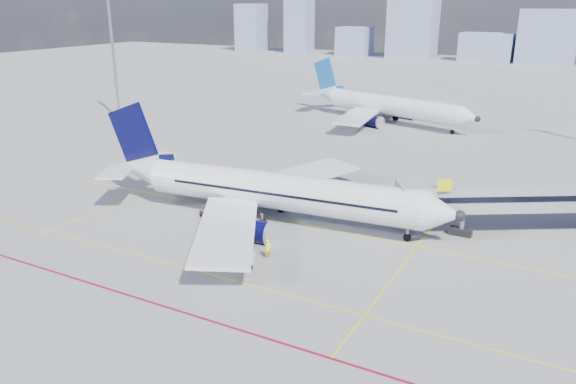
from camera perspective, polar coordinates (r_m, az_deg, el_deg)
name	(u,v)px	position (r m, az deg, el deg)	size (l,w,h in m)	color
ground	(247,248)	(53.25, -4.15, -5.74)	(420.00, 420.00, 0.00)	gray
apron_markings	(218,263)	(50.62, -7.08, -7.20)	(90.00, 35.12, 0.01)	#D6CE0B
jet_bridge	(540,198)	(60.54, 24.27, -0.54)	(23.55, 15.78, 6.30)	gray
floodlight_mast_nw	(113,48)	(114.84, -17.39, 13.76)	(3.20, 0.61, 25.45)	gray
distant_skyline	(539,33)	(231.83, 24.16, 14.51)	(249.24, 14.51, 31.70)	#7781A5
main_aircraft	(265,190)	(59.10, -2.30, 0.19)	(39.99, 34.80, 11.68)	silver
second_aircraft	(386,105)	(110.08, 9.90, 8.69)	(37.46, 31.95, 11.23)	silver
baggage_tug	(239,258)	(49.56, -5.01, -6.66)	(2.84, 2.32, 1.73)	silver
cargo_dolly	(227,239)	(53.18, -6.18, -4.72)	(3.25, 1.68, 1.72)	black
belt_loader	(219,214)	(60.20, -7.00, -2.22)	(5.88, 1.87, 2.37)	black
ramp_worker	(268,249)	(50.84, -2.04, -5.80)	(0.67, 0.44, 1.83)	yellow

